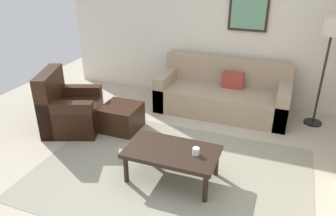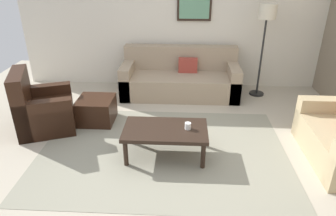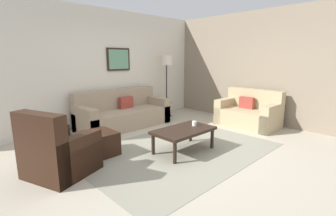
# 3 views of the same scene
# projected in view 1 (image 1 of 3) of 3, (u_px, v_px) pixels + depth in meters

# --- Properties ---
(ground_plane) EXTENTS (8.00, 8.00, 0.00)m
(ground_plane) POSITION_uv_depth(u_px,v_px,m) (171.00, 173.00, 4.14)
(ground_plane) COLOR #B2A893
(rear_partition) EXTENTS (6.00, 0.12, 2.80)m
(rear_partition) POSITION_uv_depth(u_px,v_px,m) (223.00, 24.00, 5.73)
(rear_partition) COLOR silver
(rear_partition) RESTS_ON ground_plane
(area_rug) EXTENTS (3.39, 2.40, 0.01)m
(area_rug) POSITION_uv_depth(u_px,v_px,m) (171.00, 173.00, 4.14)
(area_rug) COLOR gray
(area_rug) RESTS_ON ground_plane
(couch_main) EXTENTS (2.20, 0.93, 0.88)m
(couch_main) POSITION_uv_depth(u_px,v_px,m) (223.00, 94.00, 5.71)
(couch_main) COLOR gray
(couch_main) RESTS_ON ground_plane
(armchair_leather) EXTENTS (1.03, 1.03, 0.95)m
(armchair_leather) POSITION_uv_depth(u_px,v_px,m) (68.00, 111.00, 5.06)
(armchair_leather) COLOR black
(armchair_leather) RESTS_ON ground_plane
(ottoman) EXTENTS (0.56, 0.56, 0.40)m
(ottoman) POSITION_uv_depth(u_px,v_px,m) (121.00, 117.00, 5.10)
(ottoman) COLOR black
(ottoman) RESTS_ON ground_plane
(coffee_table) EXTENTS (1.10, 0.64, 0.41)m
(coffee_table) POSITION_uv_depth(u_px,v_px,m) (172.00, 154.00, 3.90)
(coffee_table) COLOR black
(coffee_table) RESTS_ON ground_plane
(cup) EXTENTS (0.08, 0.08, 0.09)m
(cup) POSITION_uv_depth(u_px,v_px,m) (196.00, 151.00, 3.77)
(cup) COLOR white
(cup) RESTS_ON coffee_table
(lamp_standing) EXTENTS (0.32, 0.32, 1.71)m
(lamp_standing) POSITION_uv_depth(u_px,v_px,m) (331.00, 38.00, 4.75)
(lamp_standing) COLOR black
(lamp_standing) RESTS_ON ground_plane
(framed_artwork) EXTENTS (0.65, 0.04, 0.56)m
(framed_artwork) POSITION_uv_depth(u_px,v_px,m) (248.00, 14.00, 5.43)
(framed_artwork) COLOR black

